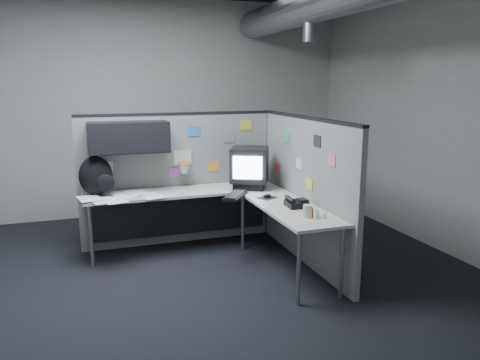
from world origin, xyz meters
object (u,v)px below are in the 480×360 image
object	(u,v)px
monitor	(250,167)
backpack	(97,176)
phone	(296,203)
keyboard	(235,195)
desk	(210,204)

from	to	relation	value
monitor	backpack	distance (m)	1.77
monitor	phone	bearing A→B (deg)	-100.34
monitor	phone	size ratio (longest dim) A/B	2.44
monitor	phone	world-z (taller)	monitor
monitor	phone	distance (m)	1.03
keyboard	backpack	xyz separation A→B (m)	(-1.45, 0.57, 0.20)
desk	phone	bearing A→B (deg)	-49.39
monitor	keyboard	distance (m)	0.56
desk	monitor	size ratio (longest dim) A/B	4.01
keyboard	backpack	distance (m)	1.57
phone	backpack	xyz separation A→B (m)	(-1.92, 1.17, 0.18)
backpack	monitor	bearing A→B (deg)	-23.78
monitor	keyboard	bearing A→B (deg)	-147.42
monitor	backpack	world-z (taller)	monitor
desk	phone	xyz separation A→B (m)	(0.70, -0.81, 0.16)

